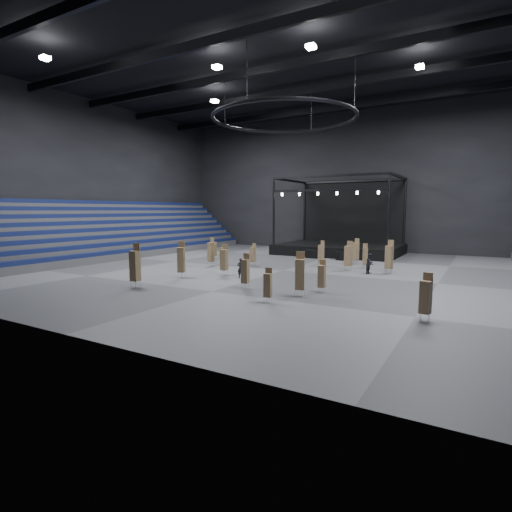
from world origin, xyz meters
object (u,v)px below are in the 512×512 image
Objects in this scene: stage at (341,242)px; chair_stack_15 at (224,259)px; chair_stack_0 at (135,265)px; chair_stack_12 at (389,257)px; chair_stack_4 at (322,276)px; flight_case_right at (345,257)px; chair_stack_17 at (321,253)px; flight_case_mid at (342,256)px; man_center at (241,268)px; crew_member at (370,264)px; flight_case_left at (313,254)px; chair_stack_2 at (300,274)px; chair_stack_8 at (253,254)px; chair_stack_16 at (181,259)px; chair_stack_1 at (365,256)px; chair_stack_13 at (348,255)px; chair_stack_9 at (268,285)px; chair_stack_7 at (214,250)px; chair_stack_10 at (211,252)px; chair_stack_5 at (223,255)px; chair_stack_14 at (182,255)px; chair_stack_3 at (426,296)px; chair_stack_6 at (355,251)px; chair_stack_11 at (245,271)px.

chair_stack_15 is (-3.06, -20.84, -0.15)m from stage.
chair_stack_0 is 20.25m from chair_stack_12.
chair_stack_4 is at bearing -19.83° from chair_stack_15.
chair_stack_4 is 0.84× the size of chair_stack_15.
flight_case_right is 0.48× the size of chair_stack_17.
chair_stack_15 is (-5.26, -14.44, 0.84)m from flight_case_mid.
stage is 28.72m from chair_stack_0.
crew_member is at bearing -159.65° from man_center.
chair_stack_2 reaches higher than flight_case_left.
flight_case_right is 0.55× the size of chair_stack_8.
chair_stack_16 is (-4.09, -17.18, 1.00)m from flight_case_left.
chair_stack_13 reaches higher than chair_stack_1.
chair_stack_17 is at bearing -92.62° from flight_case_mid.
chair_stack_0 is at bearing -109.08° from flight_case_mid.
flight_case_left is (-1.21, -6.33, -0.99)m from stage.
stage is 28.07m from chair_stack_9.
chair_stack_15 reaches higher than chair_stack_8.
chair_stack_1 is 2.25m from chair_stack_13.
chair_stack_7 is 12.29m from man_center.
chair_stack_2 reaches higher than chair_stack_15.
chair_stack_10 is 0.95× the size of chair_stack_12.
chair_stack_15 reaches higher than chair_stack_5.
chair_stack_2 is 12.27m from chair_stack_12.
chair_stack_12 is 1.08× the size of chair_stack_13.
flight_case_right is 18.72m from chair_stack_16.
flight_case_right is 13.94m from chair_stack_7.
crew_member is (16.33, 4.67, -0.22)m from chair_stack_14.
chair_stack_2 is 1.31× the size of chair_stack_4.
chair_stack_17 is (1.94, -12.02, -0.20)m from stage.
chair_stack_8 is 10.93m from crew_member.
chair_stack_14 reaches higher than crew_member.
man_center is (-6.72, 3.92, -0.65)m from chair_stack_2.
flight_case_left is 8.88m from chair_stack_1.
chair_stack_13 reaches higher than chair_stack_15.
flight_case_left is 0.56× the size of chair_stack_17.
flight_case_left is 0.68× the size of chair_stack_9.
chair_stack_5 is at bearing 86.80° from chair_stack_0.
chair_stack_14 is at bearing -151.24° from chair_stack_5.
chair_stack_2 is at bearing 177.36° from chair_stack_3.
chair_stack_9 is (8.49, -12.78, -0.07)m from chair_stack_8.
chair_stack_6 is (9.65, 19.33, -0.21)m from chair_stack_0.
chair_stack_11 is at bearing -50.82° from chair_stack_5.
chair_stack_0 is 1.27× the size of chair_stack_11.
chair_stack_4 reaches higher than man_center.
chair_stack_3 is at bearing -146.58° from crew_member.
chair_stack_6 is at bearing -134.47° from man_center.
chair_stack_10 is (-1.26, -0.19, 0.24)m from chair_stack_5.
chair_stack_6 is 10.10m from chair_stack_8.
chair_stack_3 reaches higher than chair_stack_1.
flight_case_mid is at bearing 80.71° from chair_stack_2.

